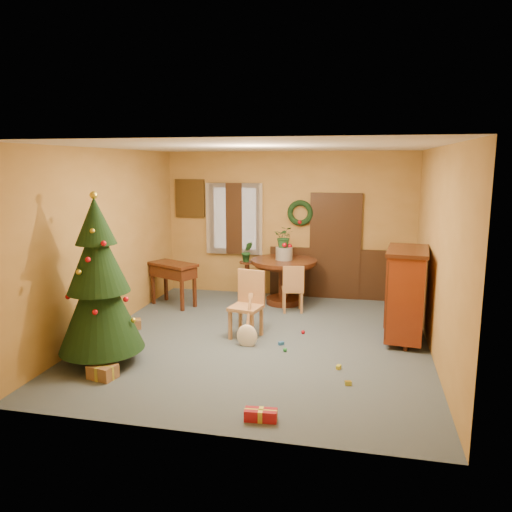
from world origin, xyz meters
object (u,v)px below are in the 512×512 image
(chair_near, at_px, (248,302))
(writing_desk, at_px, (173,273))
(christmas_tree, at_px, (99,284))
(sideboard, at_px, (406,292))
(dining_table, at_px, (284,273))

(chair_near, relative_size, writing_desk, 1.00)
(christmas_tree, bearing_deg, writing_desk, 91.94)
(christmas_tree, xyz_separation_m, sideboard, (4.04, 1.79, -0.34))
(christmas_tree, relative_size, writing_desk, 2.25)
(sideboard, bearing_deg, christmas_tree, -156.15)
(dining_table, xyz_separation_m, chair_near, (-0.25, -1.93, -0.05))
(dining_table, height_order, sideboard, sideboard)
(dining_table, distance_m, writing_desk, 2.10)
(dining_table, bearing_deg, christmas_tree, -119.50)
(chair_near, bearing_deg, sideboard, 7.74)
(christmas_tree, height_order, sideboard, christmas_tree)
(sideboard, bearing_deg, chair_near, -172.26)
(dining_table, relative_size, writing_desk, 1.21)
(chair_near, relative_size, sideboard, 0.73)
(dining_table, xyz_separation_m, writing_desk, (-2.02, -0.58, 0.02))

